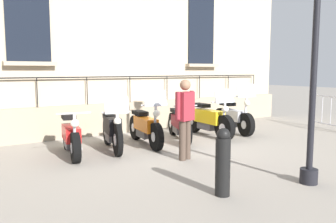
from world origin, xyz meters
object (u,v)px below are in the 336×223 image
Objects in this scene: motorcycle_red at (71,137)px; bollard at (223,162)px; motorcycle_orange at (145,127)px; motorcycle_maroon at (179,125)px; lamppost at (317,13)px; pedestrian_standing at (185,115)px; motorcycle_black at (112,130)px; crowd_barrier at (335,112)px; motorcycle_silver at (233,118)px; motorcycle_yellow at (208,120)px.

motorcycle_red is 1.92× the size of bollard.
motorcycle_orange is 1.04m from motorcycle_maroon.
pedestrian_standing is at bearing -162.24° from lamppost.
motorcycle_black is 1.19× the size of pedestrian_standing.
crowd_barrier is at bearing 79.64° from motorcycle_red.
pedestrian_standing is (-2.33, -0.75, -1.76)m from lamppost.
crowd_barrier is (-2.56, 5.09, -2.12)m from lamppost.
motorcycle_silver reaches higher than motorcycle_black.
pedestrian_standing is (-1.95, 0.78, 0.42)m from bollard.
motorcycle_orange is 2.01m from motorcycle_yellow.
motorcycle_maroon is 2.02× the size of bollard.
lamppost is (3.96, 2.55, 2.28)m from motorcycle_red.
bollard is at bearing -38.14° from motorcycle_yellow.
pedestrian_standing reaches higher than motorcycle_silver.
motorcycle_black reaches higher than crowd_barrier.
motorcycle_yellow is (0.03, 0.97, 0.06)m from motorcycle_maroon.
bollard is (3.58, 1.02, 0.10)m from motorcycle_red.
motorcycle_black is 0.97× the size of motorcycle_maroon.
motorcycle_black is at bearing -157.90° from lamppost.
motorcycle_orange is at bearing -90.39° from motorcycle_yellow.
motorcycle_black is 6.84m from crowd_barrier.
motorcycle_black is 0.91× the size of motorcycle_yellow.
motorcycle_red is 1.17× the size of pedestrian_standing.
motorcycle_orange is 4.66m from lamppost.
bollard is at bearing -27.19° from motorcycle_maroon.
pedestrian_standing is (1.62, 0.86, 0.46)m from motorcycle_black.
motorcycle_silver reaches higher than motorcycle_yellow.
motorcycle_silver is 1.21× the size of pedestrian_standing.
motorcycle_maroon is 0.97m from motorcycle_yellow.
motorcycle_orange is 1.13× the size of crowd_barrier.
motorcycle_black is 3.57m from bollard.
crowd_barrier reaches higher than bollard.
motorcycle_maroon is 1.02× the size of motorcycle_silver.
pedestrian_standing is (1.69, -0.06, 0.49)m from motorcycle_orange.
bollard is (3.66, -1.88, 0.11)m from motorcycle_maroon.
bollard is 0.61× the size of pedestrian_standing.
lamppost reaches higher than motorcycle_yellow.
motorcycle_maroon is at bearing 92.62° from motorcycle_black.
motorcycle_yellow is 4.62m from bollard.
motorcycle_silver is 3.53m from pedestrian_standing.
lamppost is at bearing 17.76° from pedestrian_standing.
motorcycle_yellow is 4.04m from crowd_barrier.
crowd_barrier is (1.39, 6.70, 0.10)m from motorcycle_black.
motorcycle_red is 0.46× the size of lamppost.
motorcycle_silver is at bearing 119.20° from pedestrian_standing.
motorcycle_orange is 1.76m from pedestrian_standing.
motorcycle_yellow reaches higher than motorcycle_red.
bollard reaches higher than motorcycle_maroon.
bollard is at bearing -13.04° from motorcycle_orange.
motorcycle_black is 0.99× the size of motorcycle_silver.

